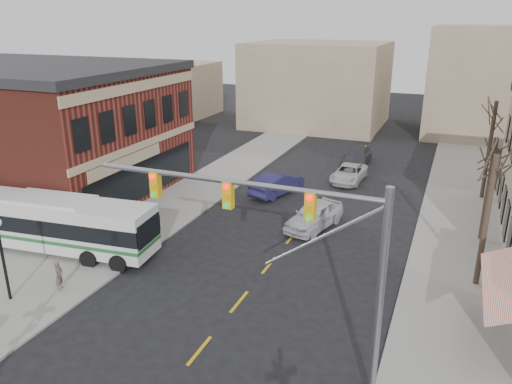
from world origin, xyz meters
TOP-DOWN VIEW (x-y plane):
  - ground at (0.00, 0.00)m, footprint 160.00×160.00m
  - sidewalk_west at (-9.50, 20.00)m, footprint 5.00×60.00m
  - sidewalk_east at (9.50, 20.00)m, footprint 5.00×60.00m
  - tree_east_a at (10.50, 12.00)m, footprint 0.28×0.28m
  - tree_east_b at (10.80, 18.00)m, footprint 0.28×0.28m
  - tree_east_c at (11.00, 26.00)m, footprint 0.28×0.28m
  - transit_bus at (-12.11, 7.09)m, footprint 12.35×3.85m
  - traffic_signal_mast at (3.99, 1.99)m, footprint 10.95×0.30m
  - street_lamp at (-10.24, 1.94)m, footprint 0.44×0.44m
  - car_a at (0.84, 15.98)m, footprint 3.19×5.39m
  - car_b at (-3.60, 21.18)m, footprint 3.15×5.33m
  - car_c at (0.85, 26.38)m, footprint 2.49×5.00m
  - car_d at (0.50, 31.58)m, footprint 2.13×5.17m
  - pedestrian_near at (-8.61, 3.54)m, footprint 0.53×0.65m
  - pedestrian_far at (-9.78, 7.45)m, footprint 0.96×0.88m

SIDE VIEW (x-z plane):
  - ground at x=0.00m, z-range 0.00..0.00m
  - sidewalk_west at x=-9.50m, z-range 0.00..0.12m
  - sidewalk_east at x=9.50m, z-range 0.00..0.12m
  - car_c at x=0.85m, z-range 0.00..1.36m
  - car_d at x=0.50m, z-range 0.00..1.50m
  - car_b at x=-3.60m, z-range 0.00..1.66m
  - car_a at x=0.84m, z-range 0.00..1.72m
  - pedestrian_near at x=-8.61m, z-range 0.12..1.67m
  - pedestrian_far at x=-9.78m, z-range 0.12..1.72m
  - transit_bus at x=-12.11m, z-range 0.21..3.33m
  - street_lamp at x=-10.24m, z-range 1.03..5.21m
  - tree_east_b at x=10.80m, z-range 0.12..6.42m
  - tree_east_a at x=10.50m, z-range 0.12..6.87m
  - tree_east_c at x=11.00m, z-range 0.12..7.32m
  - traffic_signal_mast at x=3.99m, z-range 1.79..9.79m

